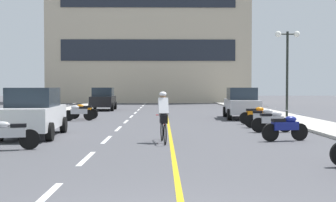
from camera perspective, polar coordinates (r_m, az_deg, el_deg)
name	(u,v)px	position (r m, az deg, el deg)	size (l,w,h in m)	color
ground_plane	(163,118)	(26.15, -0.64, -2.21)	(140.00, 140.00, 0.00)	#47474C
curb_left	(56,114)	(30.01, -14.54, -1.64)	(2.40, 72.00, 0.12)	#B7B2A8
curb_right	(269,114)	(30.03, 13.23, -1.63)	(2.40, 72.00, 0.12)	#B7B2A8
lane_dash_0	(44,198)	(7.58, -16.09, -12.21)	(0.14, 2.20, 0.01)	silver
lane_dash_1	(86,158)	(11.41, -10.72, -7.44)	(0.14, 2.20, 0.01)	silver
lane_dash_2	(107,140)	(15.32, -8.11, -5.06)	(0.14, 2.20, 0.01)	silver
lane_dash_3	(118,129)	(19.27, -6.58, -3.65)	(0.14, 2.20, 0.01)	silver
lane_dash_4	(126,122)	(23.24, -5.57, -2.71)	(0.14, 2.20, 0.01)	silver
lane_dash_5	(131,116)	(27.22, -4.86, -2.05)	(0.14, 2.20, 0.01)	silver
lane_dash_6	(135,113)	(31.20, -4.33, -1.56)	(0.14, 2.20, 0.01)	silver
lane_dash_7	(138,110)	(35.19, -3.92, -1.18)	(0.14, 2.20, 0.01)	silver
lane_dash_8	(141,108)	(39.18, -3.59, -0.88)	(0.14, 2.20, 0.01)	silver
lane_dash_9	(143,106)	(43.17, -3.33, -0.63)	(0.14, 2.20, 0.01)	silver
lane_dash_10	(145,104)	(47.16, -3.11, -0.42)	(0.14, 2.20, 0.01)	silver
lane_dash_11	(146,103)	(51.16, -2.92, -0.25)	(0.14, 2.20, 0.01)	silver
centre_line_yellow	(167,114)	(29.15, -0.16, -1.79)	(0.12, 66.00, 0.01)	gold
office_building	(149,20)	(54.82, -2.49, 10.63)	(24.03, 8.23, 20.49)	#BCAD93
street_lamp_mid	(287,54)	(26.36, 15.49, 6.02)	(1.46, 0.36, 5.01)	black
parked_car_near	(34,112)	(16.76, -17.30, -1.41)	(2.13, 4.30, 1.82)	black
parked_car_mid	(242,103)	(25.75, 9.69, -0.26)	(2.12, 4.29, 1.82)	black
parked_car_far	(103,99)	(35.05, -8.56, 0.29)	(2.00, 4.24, 1.82)	black
motorcycle_2	(9,134)	(13.40, -20.25, -4.12)	(1.67, 0.69, 0.92)	black
motorcycle_3	(285,127)	(15.27, 15.25, -3.36)	(1.68, 0.67, 0.92)	black
motorcycle_4	(272,121)	(18.06, 13.60, -2.56)	(1.70, 0.60, 0.92)	black
motorcycle_5	(264,118)	(19.94, 12.50, -2.14)	(1.68, 0.64, 0.92)	black
motorcycle_6	(256,115)	(22.03, 11.54, -1.77)	(1.69, 0.60, 0.92)	black
motorcycle_7	(79,112)	(24.12, -11.72, -1.46)	(1.66, 0.72, 0.92)	black
motorcycle_8	(83,111)	(25.51, -11.12, -1.28)	(1.70, 0.60, 0.92)	black
cyclist_rider	(163,116)	(14.32, -0.62, -1.97)	(0.43, 1.77, 1.71)	black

